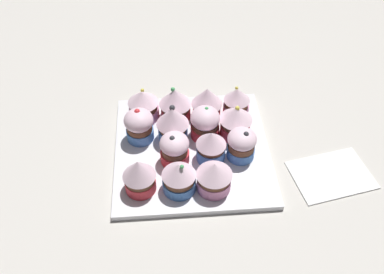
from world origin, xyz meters
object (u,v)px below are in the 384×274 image
object	(u,v)px
cupcake_0	(139,175)
cupcake_8	(205,123)
cupcake_13	(237,102)
cupcake_5	(242,144)
cupcake_3	(175,149)
cupcake_2	(214,176)
cupcake_7	(173,123)
cupcake_9	(236,121)
cupcake_4	(211,145)
baking_tray	(192,150)
cupcake_11	(175,103)
cupcake_10	(143,104)
cupcake_12	(207,102)
cupcake_6	(139,125)
cupcake_1	(179,176)
napkin	(331,175)

from	to	relation	value
cupcake_0	cupcake_8	world-z (taller)	cupcake_0
cupcake_8	cupcake_13	bearing A→B (deg)	38.08
cupcake_5	cupcake_3	bearing A→B (deg)	-179.12
cupcake_0	cupcake_8	xyz separation A→B (cm)	(12.70, 12.39, -0.41)
cupcake_2	cupcake_8	distance (cm)	13.16
cupcake_13	cupcake_8	bearing A→B (deg)	-141.92
cupcake_7	cupcake_9	distance (cm)	12.32
cupcake_4	cupcake_9	bearing A→B (deg)	47.04
baking_tray	cupcake_11	xyz separation A→B (cm)	(-2.72, 8.87, 4.45)
cupcake_10	cupcake_11	xyz separation A→B (cm)	(6.53, -0.71, 0.41)
cupcake_0	cupcake_5	world-z (taller)	cupcake_0
cupcake_5	cupcake_9	xyz separation A→B (cm)	(-0.33, 5.71, 0.45)
cupcake_4	cupcake_5	xyz separation A→B (cm)	(5.76, 0.12, -0.22)
cupcake_2	cupcake_7	distance (cm)	14.36
cupcake_5	cupcake_12	distance (cm)	12.66
cupcake_6	cupcake_7	bearing A→B (deg)	-6.21
cupcake_1	cupcake_10	size ratio (longest dim) A/B	0.98
cupcake_1	cupcake_6	world-z (taller)	cupcake_6
cupcake_7	cupcake_8	size ratio (longest dim) A/B	1.18
cupcake_10	cupcake_13	xyz separation A→B (cm)	(19.08, -0.84, 0.01)
cupcake_9	napkin	bearing A→B (deg)	-32.80
cupcake_9	cupcake_12	distance (cm)	7.64
baking_tray	cupcake_12	distance (cm)	10.46
cupcake_0	cupcake_3	bearing A→B (deg)	43.84
cupcake_6	cupcake_8	bearing A→B (deg)	-0.98
cupcake_4	cupcake_12	distance (cm)	11.57
cupcake_1	cupcake_9	world-z (taller)	cupcake_9
cupcake_7	cupcake_11	bearing A→B (deg)	82.29
cupcake_9	cupcake_2	bearing A→B (deg)	-113.57
cupcake_10	cupcake_4	bearing A→B (deg)	-44.79
cupcake_4	cupcake_7	xyz separation A→B (cm)	(-6.87, 5.66, 0.71)
cupcake_0	cupcake_1	world-z (taller)	cupcake_0
cupcake_6	napkin	xyz separation A→B (cm)	(35.72, -11.44, -4.43)
cupcake_3	napkin	size ratio (longest dim) A/B	0.47
cupcake_9	cupcake_12	bearing A→B (deg)	131.45
cupcake_7	napkin	distance (cm)	31.56
cupcake_12	cupcake_13	world-z (taller)	cupcake_12
cupcake_6	cupcake_7	size ratio (longest dim) A/B	0.87
cupcake_0	cupcake_5	xyz separation A→B (cm)	(18.97, 6.36, -0.54)
cupcake_9	napkin	xyz separation A→B (cm)	(16.92, -10.91, -4.64)
cupcake_11	cupcake_13	world-z (taller)	cupcake_11
cupcake_2	cupcake_10	xyz separation A→B (cm)	(-12.40, 19.50, 0.08)
cupcake_2	cupcake_4	size ratio (longest dim) A/B	0.95
cupcake_5	cupcake_9	world-z (taller)	cupcake_9
cupcake_6	cupcake_3	bearing A→B (deg)	-44.38
cupcake_6	cupcake_12	bearing A→B (deg)	20.71
baking_tray	cupcake_1	xyz separation A→B (cm)	(-3.02, -9.60, 3.93)
baking_tray	napkin	distance (cm)	26.90
cupcake_7	cupcake_4	bearing A→B (deg)	-39.44
baking_tray	cupcake_10	world-z (taller)	cupcake_10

